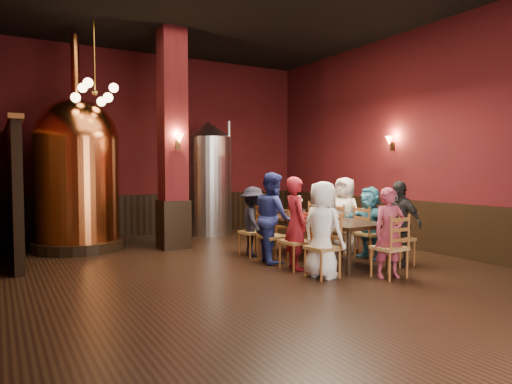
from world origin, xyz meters
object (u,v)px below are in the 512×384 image
person_1 (296,223)px  rose_vase (297,201)px  steel_vessel (208,178)px  person_0 (323,229)px  person_2 (273,217)px  copper_kettle (77,172)px  dining_table (322,222)px

person_1 → rose_vase: bearing=-24.8°
steel_vessel → person_1: bearing=-95.0°
person_0 → steel_vessel: (0.35, 5.05, 0.68)m
person_2 → steel_vessel: size_ratio=0.56×
person_1 → rose_vase: 1.63m
steel_vessel → person_2: bearing=-96.3°
person_0 → rose_vase: person_0 is taller
steel_vessel → copper_kettle: bearing=-168.3°
steel_vessel → rose_vase: steel_vessel is taller
person_1 → person_2: (-0.03, 0.66, 0.04)m
person_2 → rose_vase: person_2 is taller
dining_table → copper_kettle: bearing=134.9°
copper_kettle → rose_vase: bearing=-32.8°
person_1 → person_2: bearing=13.6°
person_0 → person_2: size_ratio=0.92×
person_0 → person_2: (-0.06, 1.33, 0.06)m
person_1 → copper_kettle: bearing=48.2°
dining_table → person_0: person_0 is taller
person_1 → person_2: size_ratio=0.96×
person_1 → rose_vase: (0.94, 1.30, 0.24)m
rose_vase → person_0: bearing=-114.8°
person_0 → rose_vase: 2.19m
dining_table → person_0: size_ratio=1.67×
person_0 → steel_vessel: size_ratio=0.52×
dining_table → person_1: size_ratio=1.61×
steel_vessel → rose_vase: size_ratio=7.35×
person_1 → copper_kettle: (-2.81, 3.72, 0.82)m
copper_kettle → steel_vessel: 3.26m
dining_table → rose_vase: bearing=81.0°
person_1 → copper_kettle: size_ratio=0.35×
dining_table → copper_kettle: copper_kettle is taller
dining_table → person_0: 1.31m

